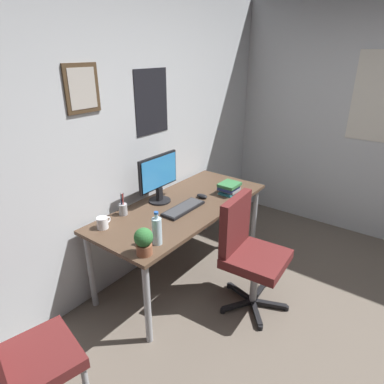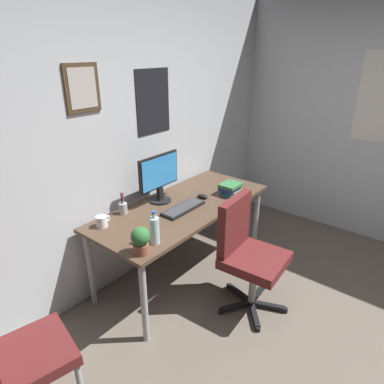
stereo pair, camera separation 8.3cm
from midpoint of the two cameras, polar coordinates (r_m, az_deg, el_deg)
wall_back at (r=2.91m, az=-13.07°, el=8.71°), size 4.40×0.10×2.60m
desk at (r=3.02m, az=-2.31°, el=-3.38°), size 1.74×0.75×0.72m
office_chair at (r=2.75m, az=8.62°, el=-9.52°), size 0.56×0.57×0.95m
side_chair at (r=2.18m, az=-28.16°, el=-23.69°), size 0.50×0.50×0.88m
monitor at (r=2.98m, az=-6.53°, el=2.61°), size 0.46×0.20×0.43m
keyboard at (r=2.89m, az=-2.31°, el=-2.81°), size 0.43×0.15×0.03m
computer_mouse at (r=3.11m, az=0.95°, el=-0.71°), size 0.06×0.11×0.04m
water_bottle at (r=2.38m, az=-7.00°, el=-6.55°), size 0.07×0.07×0.25m
coffee_mug_near at (r=2.69m, az=-15.86°, el=-5.07°), size 0.12×0.09×0.09m
potted_plant at (r=2.28m, az=-9.29°, el=-8.19°), size 0.13×0.13×0.19m
pen_cup at (r=2.86m, az=-12.51°, el=-2.80°), size 0.07×0.07×0.20m
book_stack_left at (r=3.21m, az=5.60°, el=0.71°), size 0.19×0.18×0.11m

